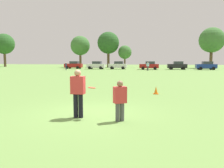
{
  "coord_description": "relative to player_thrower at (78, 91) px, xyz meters",
  "views": [
    {
      "loc": [
        2.4,
        -8.24,
        2.12
      ],
      "look_at": [
        0.64,
        1.28,
        1.07
      ],
      "focal_mm": 35.43,
      "sensor_mm": 36.0,
      "label": 1
    }
  ],
  "objects": [
    {
      "name": "traffic_cone",
      "position": [
        2.9,
        6.31,
        -0.77
      ],
      "size": [
        0.32,
        0.32,
        0.48
      ],
      "color": "#D8590C",
      "rests_on": "ground"
    },
    {
      "name": "bystander_far_jogger",
      "position": [
        1.67,
        37.31,
        -0.03
      ],
      "size": [
        0.54,
        0.49,
        1.71
      ],
      "color": "#4C4C51",
      "rests_on": "ground"
    },
    {
      "name": "player_thrower",
      "position": [
        0.0,
        0.0,
        0.0
      ],
      "size": [
        0.5,
        0.29,
        1.78
      ],
      "color": "black",
      "rests_on": "ground"
    },
    {
      "name": "parked_car_mid_left",
      "position": [
        -10.34,
        42.51,
        -0.08
      ],
      "size": [
        4.25,
        2.31,
        1.82
      ],
      "color": "silver",
      "rests_on": "ground"
    },
    {
      "name": "tree_west_maple",
      "position": [
        -18.3,
        54.78,
        5.25
      ],
      "size": [
        5.6,
        5.6,
        9.09
      ],
      "color": "brown",
      "rests_on": "ground"
    },
    {
      "name": "bystander_sideline_watcher",
      "position": [
        -15.11,
        35.89,
        -0.05
      ],
      "size": [
        0.44,
        0.53,
        1.68
      ],
      "color": "#1E234C",
      "rests_on": "ground"
    },
    {
      "name": "tree_east_birch",
      "position": [
        -5.29,
        55.67,
        3.3
      ],
      "size": [
        3.85,
        3.85,
        6.26
      ],
      "color": "brown",
      "rests_on": "ground"
    },
    {
      "name": "tree_west_oak",
      "position": [
        -43.43,
        55.25,
        6.11
      ],
      "size": [
        6.36,
        6.36,
        10.34
      ],
      "color": "brown",
      "rests_on": "ground"
    },
    {
      "name": "tree_center_elm",
      "position": [
        -10.0,
        55.13,
        5.95
      ],
      "size": [
        6.22,
        6.22,
        10.11
      ],
      "color": "brown",
      "rests_on": "ground"
    },
    {
      "name": "parked_car_near_left",
      "position": [
        -16.32,
        43.74,
        -0.08
      ],
      "size": [
        4.25,
        2.31,
        1.82
      ],
      "color": "maroon",
      "rests_on": "ground"
    },
    {
      "name": "ground_plane",
      "position": [
        0.28,
        0.6,
        -1.0
      ],
      "size": [
        188.43,
        188.43,
        0.0
      ],
      "primitive_type": "plane",
      "color": "#6B9347"
    },
    {
      "name": "tree_east_oak",
      "position": [
        17.53,
        54.02,
        6.21
      ],
      "size": [
        6.45,
        6.45,
        10.49
      ],
      "color": "brown",
      "rests_on": "ground"
    },
    {
      "name": "parked_car_mid_right",
      "position": [
        1.88,
        42.11,
        -0.08
      ],
      "size": [
        4.25,
        2.31,
        1.82
      ],
      "color": "maroon",
      "rests_on": "ground"
    },
    {
      "name": "parked_car_far_right",
      "position": [
        14.06,
        43.2,
        -0.08
      ],
      "size": [
        4.25,
        2.31,
        1.82
      ],
      "color": "navy",
      "rests_on": "ground"
    },
    {
      "name": "frisbee",
      "position": [
        0.52,
        0.03,
        0.12
      ],
      "size": [
        0.27,
        0.27,
        0.06
      ],
      "color": "#E54C33"
    },
    {
      "name": "parked_car_near_right",
      "position": [
        8.01,
        43.5,
        -0.08
      ],
      "size": [
        4.25,
        2.31,
        1.82
      ],
      "color": "black",
      "rests_on": "ground"
    },
    {
      "name": "parked_car_center",
      "position": [
        -5.31,
        43.28,
        -0.08
      ],
      "size": [
        4.25,
        2.31,
        1.82
      ],
      "color": "silver",
      "rests_on": "ground"
    },
    {
      "name": "player_defender",
      "position": [
        1.58,
        -0.2,
        -0.21
      ],
      "size": [
        0.5,
        0.43,
        1.42
      ],
      "color": "#4C4C51",
      "rests_on": "ground"
    }
  ]
}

